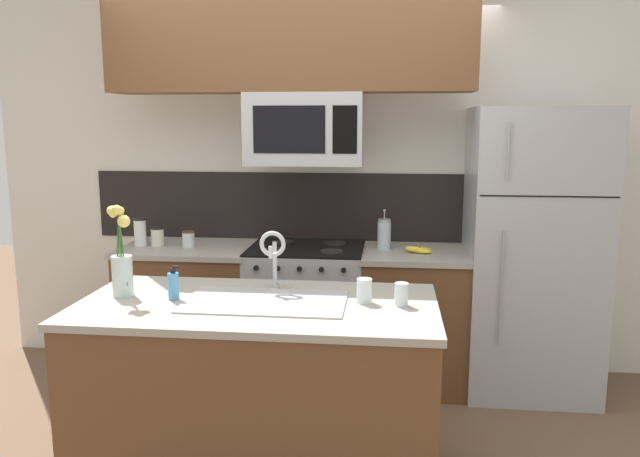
{
  "coord_description": "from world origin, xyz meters",
  "views": [
    {
      "loc": [
        0.54,
        -3.14,
        1.76
      ],
      "look_at": [
        0.16,
        0.27,
        1.16
      ],
      "focal_mm": 35.0,
      "sensor_mm": 36.0,
      "label": 1
    }
  ],
  "objects_px": {
    "storage_jar_short": "(188,239)",
    "spare_glass": "(401,294)",
    "microwave": "(305,129)",
    "storage_jar_medium": "(158,236)",
    "dish_soap_bottle": "(173,286)",
    "drinking_glass": "(364,291)",
    "storage_jar_tall": "(140,232)",
    "flower_vase": "(122,267)",
    "banana_bunch": "(419,250)",
    "french_press": "(384,234)",
    "refrigerator": "(531,252)",
    "sink_faucet": "(273,252)",
    "stove_range": "(307,313)"
  },
  "relations": [
    {
      "from": "storage_jar_short",
      "to": "spare_glass",
      "type": "xyz_separation_m",
      "value": [
        1.41,
        -1.21,
        0.0
      ]
    },
    {
      "from": "microwave",
      "to": "storage_jar_medium",
      "type": "distance_m",
      "value": 1.26
    },
    {
      "from": "storage_jar_short",
      "to": "spare_glass",
      "type": "relative_size",
      "value": 1.0
    },
    {
      "from": "dish_soap_bottle",
      "to": "drinking_glass",
      "type": "xyz_separation_m",
      "value": [
        0.91,
        0.05,
        -0.01
      ]
    },
    {
      "from": "microwave",
      "to": "drinking_glass",
      "type": "distance_m",
      "value": 1.46
    },
    {
      "from": "storage_jar_tall",
      "to": "microwave",
      "type": "bearing_deg",
      "value": -0.29
    },
    {
      "from": "storage_jar_short",
      "to": "flower_vase",
      "type": "xyz_separation_m",
      "value": [
        0.07,
        -1.2,
        0.09
      ]
    },
    {
      "from": "microwave",
      "to": "dish_soap_bottle",
      "type": "relative_size",
      "value": 4.51
    },
    {
      "from": "banana_bunch",
      "to": "drinking_glass",
      "type": "height_order",
      "value": "drinking_glass"
    },
    {
      "from": "microwave",
      "to": "french_press",
      "type": "relative_size",
      "value": 2.79
    },
    {
      "from": "refrigerator",
      "to": "flower_vase",
      "type": "relative_size",
      "value": 4.04
    },
    {
      "from": "french_press",
      "to": "sink_faucet",
      "type": "relative_size",
      "value": 0.87
    },
    {
      "from": "microwave",
      "to": "sink_faucet",
      "type": "bearing_deg",
      "value": -91.59
    },
    {
      "from": "sink_faucet",
      "to": "storage_jar_medium",
      "type": "bearing_deg",
      "value": 134.18
    },
    {
      "from": "storage_jar_short",
      "to": "storage_jar_tall",
      "type": "bearing_deg",
      "value": 179.23
    },
    {
      "from": "banana_bunch",
      "to": "french_press",
      "type": "bearing_deg",
      "value": 151.95
    },
    {
      "from": "refrigerator",
      "to": "flower_vase",
      "type": "height_order",
      "value": "refrigerator"
    },
    {
      "from": "refrigerator",
      "to": "storage_jar_short",
      "type": "distance_m",
      "value": 2.26
    },
    {
      "from": "refrigerator",
      "to": "banana_bunch",
      "type": "height_order",
      "value": "refrigerator"
    },
    {
      "from": "stove_range",
      "to": "refrigerator",
      "type": "xyz_separation_m",
      "value": [
        1.46,
        0.02,
        0.46
      ]
    },
    {
      "from": "storage_jar_medium",
      "to": "drinking_glass",
      "type": "distance_m",
      "value": 1.89
    },
    {
      "from": "french_press",
      "to": "drinking_glass",
      "type": "relative_size",
      "value": 2.31
    },
    {
      "from": "storage_jar_tall",
      "to": "dish_soap_bottle",
      "type": "xyz_separation_m",
      "value": [
        0.67,
        -1.23,
        -0.03
      ]
    },
    {
      "from": "french_press",
      "to": "banana_bunch",
      "type": "bearing_deg",
      "value": -28.05
    },
    {
      "from": "stove_range",
      "to": "french_press",
      "type": "relative_size",
      "value": 3.48
    },
    {
      "from": "refrigerator",
      "to": "banana_bunch",
      "type": "distance_m",
      "value": 0.73
    },
    {
      "from": "refrigerator",
      "to": "sink_faucet",
      "type": "bearing_deg",
      "value": -144.75
    },
    {
      "from": "storage_jar_tall",
      "to": "storage_jar_medium",
      "type": "relative_size",
      "value": 1.53
    },
    {
      "from": "stove_range",
      "to": "refrigerator",
      "type": "height_order",
      "value": "refrigerator"
    },
    {
      "from": "sink_faucet",
      "to": "drinking_glass",
      "type": "height_order",
      "value": "sink_faucet"
    },
    {
      "from": "microwave",
      "to": "flower_vase",
      "type": "distance_m",
      "value": 1.55
    },
    {
      "from": "drinking_glass",
      "to": "storage_jar_medium",
      "type": "bearing_deg",
      "value": 140.72
    },
    {
      "from": "drinking_glass",
      "to": "spare_glass",
      "type": "relative_size",
      "value": 1.07
    },
    {
      "from": "storage_jar_tall",
      "to": "french_press",
      "type": "xyz_separation_m",
      "value": [
        1.66,
        0.08,
        0.0
      ]
    },
    {
      "from": "storage_jar_medium",
      "to": "flower_vase",
      "type": "bearing_deg",
      "value": -76.71
    },
    {
      "from": "stove_range",
      "to": "storage_jar_tall",
      "type": "xyz_separation_m",
      "value": [
        -1.14,
        -0.02,
        0.55
      ]
    },
    {
      "from": "storage_jar_short",
      "to": "french_press",
      "type": "relative_size",
      "value": 0.4
    },
    {
      "from": "storage_jar_tall",
      "to": "dish_soap_bottle",
      "type": "height_order",
      "value": "storage_jar_tall"
    },
    {
      "from": "sink_faucet",
      "to": "stove_range",
      "type": "bearing_deg",
      "value": 88.45
    },
    {
      "from": "refrigerator",
      "to": "storage_jar_tall",
      "type": "xyz_separation_m",
      "value": [
        -2.6,
        -0.04,
        0.09
      ]
    },
    {
      "from": "drinking_glass",
      "to": "storage_jar_tall",
      "type": "bearing_deg",
      "value": 143.09
    },
    {
      "from": "french_press",
      "to": "flower_vase",
      "type": "xyz_separation_m",
      "value": [
        -1.25,
        -1.28,
        0.05
      ]
    },
    {
      "from": "microwave",
      "to": "drinking_glass",
      "type": "height_order",
      "value": "microwave"
    },
    {
      "from": "microwave",
      "to": "drinking_glass",
      "type": "xyz_separation_m",
      "value": [
        0.44,
        -1.18,
        -0.73
      ]
    },
    {
      "from": "storage_jar_short",
      "to": "dish_soap_bottle",
      "type": "height_order",
      "value": "dish_soap_bottle"
    },
    {
      "from": "stove_range",
      "to": "flower_vase",
      "type": "relative_size",
      "value": 2.05
    },
    {
      "from": "microwave",
      "to": "spare_glass",
      "type": "distance_m",
      "value": 1.54
    },
    {
      "from": "microwave",
      "to": "sink_faucet",
      "type": "relative_size",
      "value": 2.43
    },
    {
      "from": "dish_soap_bottle",
      "to": "drinking_glass",
      "type": "distance_m",
      "value": 0.91
    },
    {
      "from": "drinking_glass",
      "to": "spare_glass",
      "type": "xyz_separation_m",
      "value": [
        0.17,
        -0.03,
        -0.0
      ]
    }
  ]
}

